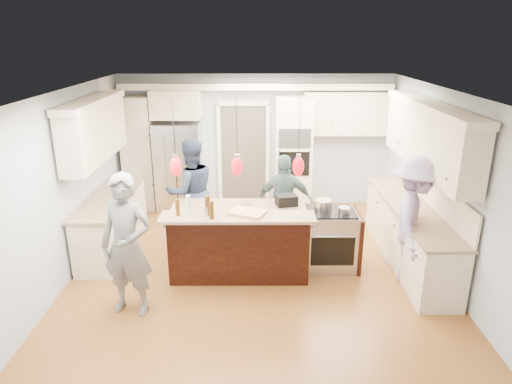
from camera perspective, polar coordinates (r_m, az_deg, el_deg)
ground_plane at (r=7.12m, az=0.01°, el=-9.71°), size 6.00×6.00×0.00m
room_shell at (r=6.44m, az=0.01°, el=4.60°), size 5.54×6.04×2.72m
refrigerator at (r=9.36m, az=-9.59°, el=3.14°), size 0.90×0.70×1.80m
oven_column at (r=9.22m, az=4.64°, el=4.73°), size 0.72×0.69×2.30m
back_upper_cabinets at (r=9.20m, az=-4.74°, el=7.99°), size 5.30×0.61×2.54m
right_counter_run at (r=7.38m, az=19.35°, el=-0.80°), size 0.64×3.10×2.51m
left_cabinets at (r=7.81m, az=-18.25°, el=0.41°), size 0.64×2.30×2.51m
kitchen_island at (r=6.97m, az=-2.03°, el=-5.92°), size 2.10×1.46×1.12m
island_range at (r=7.14m, az=9.41°, el=-5.79°), size 0.82×0.71×0.92m
pendant_lights at (r=5.96m, az=-2.38°, el=3.24°), size 1.75×0.15×1.03m
person_bar_end at (r=5.96m, az=-15.83°, el=-6.45°), size 0.76×0.58×1.87m
person_far_left at (r=7.82m, az=-8.10°, el=0.08°), size 1.08×0.98×1.81m
person_far_right at (r=7.58m, az=3.56°, el=-1.25°), size 0.95×0.40×1.60m
person_range_side at (r=6.87m, az=19.17°, el=-3.38°), size 1.05×1.36×1.86m
floor_rug at (r=7.68m, az=18.41°, el=-8.44°), size 0.76×1.03×0.01m
water_bottle at (r=6.17m, az=-8.47°, el=-1.68°), size 0.09×0.09×0.29m
beer_bottle_a at (r=6.20m, az=-9.78°, el=-1.94°), size 0.07×0.07×0.23m
beer_bottle_b at (r=6.03m, az=-5.59°, el=-2.29°), size 0.07×0.07×0.24m
beer_bottle_c at (r=6.14m, az=-6.09°, el=-1.73°), size 0.08×0.08×0.28m
drink_can at (r=6.16m, az=-6.28°, el=-2.39°), size 0.09×0.09×0.13m
cutting_board at (r=6.21m, az=-1.08°, el=-2.57°), size 0.56×0.49×0.04m
pot_large at (r=6.98m, az=8.41°, el=-1.55°), size 0.26×0.26×0.15m
pot_small at (r=6.90m, az=10.95°, el=-2.23°), size 0.18×0.18×0.09m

